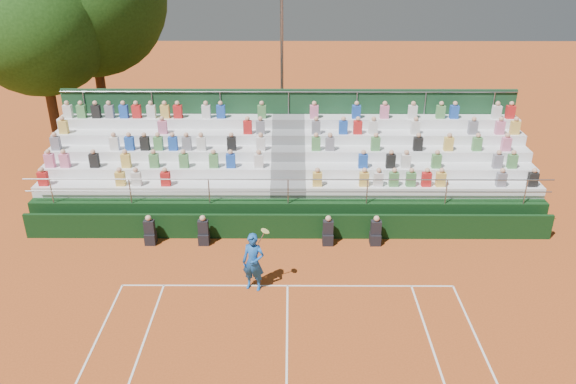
{
  "coord_description": "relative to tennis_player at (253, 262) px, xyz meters",
  "views": [
    {
      "loc": [
        0.09,
        -15.51,
        10.72
      ],
      "look_at": [
        0.0,
        3.5,
        1.8
      ],
      "focal_mm": 35.0,
      "sensor_mm": 36.0,
      "label": 1
    }
  ],
  "objects": [
    {
      "name": "grandstand",
      "position": [
        1.09,
        6.57,
        0.07
      ],
      "size": [
        20.0,
        5.2,
        4.4
      ],
      "color": "black",
      "rests_on": "ground"
    },
    {
      "name": "courtside_wall",
      "position": [
        1.1,
        3.33,
        -0.51
      ],
      "size": [
        20.0,
        0.15,
        1.0
      ],
      "primitive_type": "cube",
      "color": "black",
      "rests_on": "ground"
    },
    {
      "name": "line_officials",
      "position": [
        0.21,
        2.88,
        -0.53
      ],
      "size": [
        8.82,
        0.4,
        1.19
      ],
      "color": "black",
      "rests_on": "ground"
    },
    {
      "name": "ground",
      "position": [
        1.1,
        0.13,
        -1.01
      ],
      "size": [
        90.0,
        90.0,
        0.0
      ],
      "primitive_type": "plane",
      "color": "#AF4C1D",
      "rests_on": "ground"
    },
    {
      "name": "tennis_player",
      "position": [
        0.0,
        0.0,
        0.0
      ],
      "size": [
        0.95,
        0.66,
        2.22
      ],
      "color": "#1652A9",
      "rests_on": "ground"
    },
    {
      "name": "tree_west",
      "position": [
        -11.01,
        12.4,
        5.64
      ],
      "size": [
        7.03,
        7.03,
        10.17
      ],
      "color": "#3B2515",
      "rests_on": "ground"
    },
    {
      "name": "floodlight_mast",
      "position": [
        0.75,
        12.93,
        4.31
      ],
      "size": [
        0.6,
        0.25,
        9.26
      ],
      "color": "gray",
      "rests_on": "ground"
    }
  ]
}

